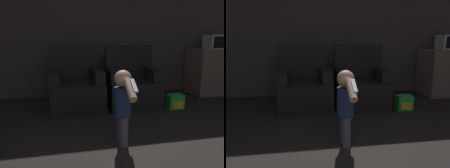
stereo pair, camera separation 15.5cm
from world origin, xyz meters
The scene contains 6 objects.
wall_back centered at (0.00, 4.50, 1.30)m, with size 8.40×0.05×2.60m.
armchair_left centered at (-0.38, 3.66, 0.35)m, with size 0.89×0.82×1.02m.
armchair_right centered at (0.58, 3.66, 0.35)m, with size 0.88×0.80×1.02m.
person_toddler centered at (0.05, 2.24, 0.50)m, with size 0.19×0.58×0.84m.
toy_backpack centered at (1.23, 3.27, 0.12)m, with size 0.25×0.20×0.24m.
kitchen_counter centered at (2.56, 4.10, 0.46)m, with size 1.07×0.66×0.92m.
Camera 2 is at (-0.37, 0.05, 1.19)m, focal length 35.00 mm.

